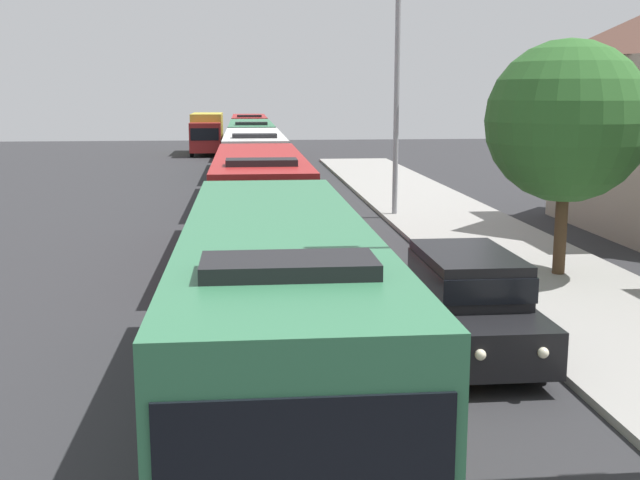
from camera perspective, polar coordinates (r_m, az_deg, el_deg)
The scene contains 9 objects.
bus_lead at distance 11.26m, azimuth -3.13°, elevation -5.56°, with size 2.58×10.62×3.21m.
bus_second_in_line at distance 22.81m, azimuth -4.39°, elevation 2.73°, with size 2.58×10.54×3.21m.
bus_middle at distance 34.73m, azimuth -4.80°, elevation 5.45°, with size 2.58×10.99×3.21m.
bus_fourth_in_line at distance 47.32m, azimuth -5.01°, elevation 6.84°, with size 2.58×12.21×3.21m.
bus_rear at distance 60.43m, azimuth -5.14°, elevation 7.66°, with size 2.58×11.21×3.21m.
white_suv at distance 15.02m, azimuth 10.65°, elevation -4.17°, with size 1.86×4.96×1.90m.
box_truck_oncoming at distance 63.16m, azimuth -8.18°, elevation 7.75°, with size 2.35×7.90×3.15m.
streetlamp_mid at distance 30.58m, azimuth 5.59°, elevation 11.79°, with size 5.97×0.28×8.70m.
roadside_tree at distance 21.08m, azimuth 17.45°, elevation 8.18°, with size 4.12×4.12×6.01m.
Camera 1 is at (-1.72, -0.68, 4.84)m, focal length 44.18 mm.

